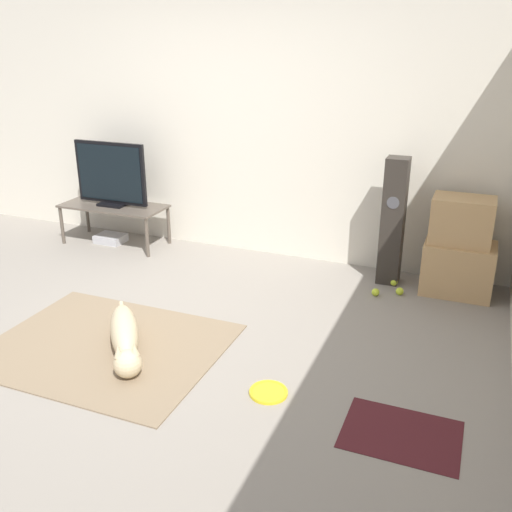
% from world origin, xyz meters
% --- Properties ---
extents(ground_plane, '(12.00, 12.00, 0.00)m').
position_xyz_m(ground_plane, '(0.00, 0.00, 0.00)').
color(ground_plane, gray).
extents(wall_back, '(8.00, 0.06, 2.55)m').
position_xyz_m(wall_back, '(0.00, 2.10, 1.27)').
color(wall_back, silver).
rests_on(wall_back, ground_plane).
extents(area_rug, '(1.63, 1.31, 0.01)m').
position_xyz_m(area_rug, '(-0.12, -0.13, 0.01)').
color(area_rug, '#847056').
rests_on(area_rug, ground_plane).
extents(dog, '(0.72, 0.92, 0.24)m').
position_xyz_m(dog, '(0.05, -0.13, 0.12)').
color(dog, beige).
rests_on(dog, area_rug).
extents(frisbee, '(0.24, 0.24, 0.03)m').
position_xyz_m(frisbee, '(1.16, -0.22, 0.01)').
color(frisbee, yellow).
rests_on(frisbee, ground_plane).
extents(cardboard_box_lower, '(0.58, 0.40, 0.45)m').
position_xyz_m(cardboard_box_lower, '(2.13, 1.78, 0.22)').
color(cardboard_box_lower, tan).
rests_on(cardboard_box_lower, ground_plane).
extents(cardboard_box_upper, '(0.49, 0.34, 0.39)m').
position_xyz_m(cardboard_box_upper, '(2.11, 1.79, 0.64)').
color(cardboard_box_upper, tan).
rests_on(cardboard_box_upper, cardboard_box_lower).
extents(floor_speaker, '(0.19, 0.19, 1.13)m').
position_xyz_m(floor_speaker, '(1.55, 1.79, 0.56)').
color(floor_speaker, '#2D2823').
rests_on(floor_speaker, ground_plane).
extents(tv_stand, '(1.10, 0.48, 0.42)m').
position_xyz_m(tv_stand, '(-1.31, 1.72, 0.38)').
color(tv_stand, brown).
rests_on(tv_stand, ground_plane).
extents(tv, '(0.81, 0.20, 0.65)m').
position_xyz_m(tv, '(-1.31, 1.72, 0.74)').
color(tv, black).
rests_on(tv, tv_stand).
extents(tennis_ball_by_boxes, '(0.07, 0.07, 0.07)m').
position_xyz_m(tennis_ball_by_boxes, '(1.50, 1.45, 0.03)').
color(tennis_ball_by_boxes, '#C6E033').
rests_on(tennis_ball_by_boxes, ground_plane).
extents(tennis_ball_near_speaker, '(0.07, 0.07, 0.07)m').
position_xyz_m(tennis_ball_near_speaker, '(1.69, 1.54, 0.03)').
color(tennis_ball_near_speaker, '#C6E033').
rests_on(tennis_ball_near_speaker, ground_plane).
extents(tennis_ball_loose_on_carpet, '(0.07, 0.07, 0.07)m').
position_xyz_m(tennis_ball_loose_on_carpet, '(1.61, 1.72, 0.03)').
color(tennis_ball_loose_on_carpet, '#C6E033').
rests_on(tennis_ball_loose_on_carpet, ground_plane).
extents(game_console, '(0.30, 0.23, 0.08)m').
position_xyz_m(game_console, '(-1.39, 1.73, 0.04)').
color(game_console, '#B7B7BC').
rests_on(game_console, ground_plane).
extents(door_mat, '(0.64, 0.49, 0.01)m').
position_xyz_m(door_mat, '(1.99, -0.31, 0.00)').
color(door_mat, '#47191E').
rests_on(door_mat, ground_plane).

